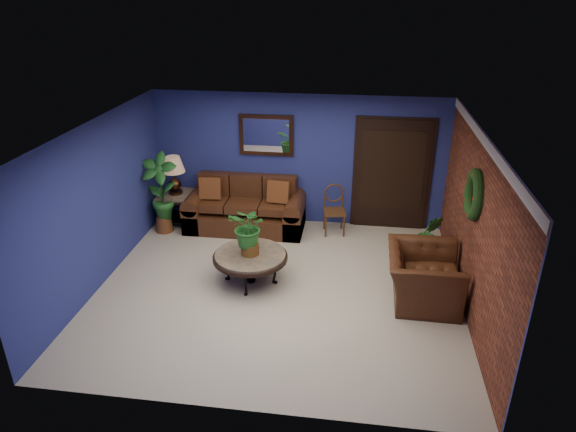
# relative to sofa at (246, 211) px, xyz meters

# --- Properties ---
(floor) EXTENTS (5.50, 5.50, 0.00)m
(floor) POSITION_rel_sofa_xyz_m (0.95, -2.08, -0.33)
(floor) COLOR #BDB19D
(floor) RESTS_ON ground
(wall_back) EXTENTS (5.50, 0.04, 2.50)m
(wall_back) POSITION_rel_sofa_xyz_m (0.95, 0.42, 0.92)
(wall_back) COLOR navy
(wall_back) RESTS_ON ground
(wall_left) EXTENTS (0.04, 5.00, 2.50)m
(wall_left) POSITION_rel_sofa_xyz_m (-1.80, -2.08, 0.92)
(wall_left) COLOR navy
(wall_left) RESTS_ON ground
(wall_right_brick) EXTENTS (0.04, 5.00, 2.50)m
(wall_right_brick) POSITION_rel_sofa_xyz_m (3.70, -2.08, 0.92)
(wall_right_brick) COLOR brown
(wall_right_brick) RESTS_ON ground
(ceiling) EXTENTS (5.50, 5.00, 0.02)m
(ceiling) POSITION_rel_sofa_xyz_m (0.95, -2.08, 2.17)
(ceiling) COLOR white
(ceiling) RESTS_ON wall_back
(crown_molding) EXTENTS (0.03, 5.00, 0.14)m
(crown_molding) POSITION_rel_sofa_xyz_m (3.67, -2.08, 2.10)
(crown_molding) COLOR white
(crown_molding) RESTS_ON wall_right_brick
(wall_mirror) EXTENTS (1.02, 0.06, 0.77)m
(wall_mirror) POSITION_rel_sofa_xyz_m (0.35, 0.38, 1.39)
(wall_mirror) COLOR #3E2213
(wall_mirror) RESTS_ON wall_back
(closet_door) EXTENTS (1.44, 0.06, 2.18)m
(closet_door) POSITION_rel_sofa_xyz_m (2.70, 0.39, 0.72)
(closet_door) COLOR black
(closet_door) RESTS_ON wall_back
(wreath) EXTENTS (0.16, 0.72, 0.72)m
(wreath) POSITION_rel_sofa_xyz_m (3.64, -2.03, 1.37)
(wreath) COLOR black
(wreath) RESTS_ON wall_right_brick
(sofa) EXTENTS (2.22, 0.96, 1.00)m
(sofa) POSITION_rel_sofa_xyz_m (0.00, 0.00, 0.00)
(sofa) COLOR #442113
(sofa) RESTS_ON ground
(coffee_table) EXTENTS (1.16, 1.16, 0.50)m
(coffee_table) POSITION_rel_sofa_xyz_m (0.49, -1.94, 0.11)
(coffee_table) COLOR #4B4641
(coffee_table) RESTS_ON ground
(end_table) EXTENTS (0.69, 0.69, 0.63)m
(end_table) POSITION_rel_sofa_xyz_m (-1.35, -0.03, 0.15)
(end_table) COLOR #4B4641
(end_table) RESTS_ON ground
(table_lamp) EXTENTS (0.43, 0.43, 0.71)m
(table_lamp) POSITION_rel_sofa_xyz_m (-1.35, -0.03, 0.76)
(table_lamp) COLOR #3E2213
(table_lamp) RESTS_ON end_table
(side_chair) EXTENTS (0.45, 0.45, 0.92)m
(side_chair) POSITION_rel_sofa_xyz_m (1.67, 0.03, 0.19)
(side_chair) COLOR #503417
(side_chair) RESTS_ON ground
(armchair) EXTENTS (1.07, 1.22, 0.78)m
(armchair) POSITION_rel_sofa_xyz_m (3.10, -2.08, 0.06)
(armchair) COLOR #442113
(armchair) RESTS_ON ground
(coffee_plant) EXTENTS (0.74, 0.69, 0.79)m
(coffee_plant) POSITION_rel_sofa_xyz_m (0.49, -1.94, 0.61)
(coffee_plant) COLOR brown
(coffee_plant) RESTS_ON coffee_table
(floor_plant) EXTENTS (0.41, 0.34, 0.87)m
(floor_plant) POSITION_rel_sofa_xyz_m (3.30, -0.89, 0.13)
(floor_plant) COLOR brown
(floor_plant) RESTS_ON ground
(tall_plant) EXTENTS (0.67, 0.46, 1.52)m
(tall_plant) POSITION_rel_sofa_xyz_m (-1.50, -0.40, 0.50)
(tall_plant) COLOR brown
(tall_plant) RESTS_ON ground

